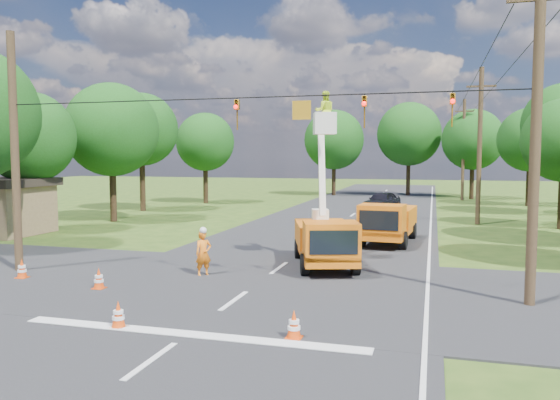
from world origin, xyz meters
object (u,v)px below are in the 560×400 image
(bucket_truck, at_px, (325,230))
(traffic_cone_3, at_px, (349,237))
(tree_far_c, at_px, (473,140))
(distant_car, at_px, (382,201))
(tree_left_c, at_px, (29,138))
(traffic_cone_2, at_px, (328,253))
(tree_left_d, at_px, (112,130))
(pole_right_far, at_px, (463,149))
(traffic_cone_0, at_px, (118,315))
(tree_left_e, at_px, (141,130))
(traffic_cone_4, at_px, (99,279))
(second_truck, at_px, (388,222))
(traffic_cone_5, at_px, (22,269))
(pole_left, at_px, (15,153))
(tree_left_f, at_px, (205,142))
(traffic_cone_1, at_px, (294,325))
(tree_right_e, at_px, (530,140))
(ground_worker, at_px, (203,254))
(tree_far_a, at_px, (334,140))
(pole_right_mid, at_px, (480,145))
(tree_far_b, at_px, (409,134))
(pole_right_near, at_px, (536,131))
(traffic_cone_6, at_px, (395,228))

(bucket_truck, bearing_deg, traffic_cone_3, 71.68)
(bucket_truck, bearing_deg, tree_far_c, 60.59)
(distant_car, height_order, tree_left_c, tree_left_c)
(traffic_cone_2, relative_size, tree_left_d, 0.08)
(traffic_cone_2, bearing_deg, pole_right_far, 78.74)
(traffic_cone_0, height_order, tree_left_e, tree_left_e)
(traffic_cone_2, relative_size, traffic_cone_3, 1.00)
(traffic_cone_4, height_order, tree_left_c, tree_left_c)
(second_truck, distance_m, traffic_cone_5, 16.65)
(pole_left, bearing_deg, traffic_cone_4, -20.29)
(traffic_cone_0, height_order, traffic_cone_4, same)
(second_truck, bearing_deg, traffic_cone_3, -159.23)
(second_truck, height_order, tree_left_f, tree_left_f)
(traffic_cone_1, bearing_deg, traffic_cone_4, 157.79)
(distant_car, distance_m, tree_right_e, 15.02)
(pole_right_far, bearing_deg, tree_right_e, -43.33)
(bucket_truck, bearing_deg, traffic_cone_5, -171.28)
(ground_worker, relative_size, traffic_cone_5, 2.34)
(traffic_cone_3, relative_size, tree_right_e, 0.08)
(tree_left_d, distance_m, tree_right_e, 35.06)
(ground_worker, xyz_separation_m, tree_far_c, (11.84, 40.90, 5.23))
(traffic_cone_0, bearing_deg, tree_left_f, 110.09)
(traffic_cone_0, distance_m, tree_far_a, 48.62)
(traffic_cone_4, bearing_deg, pole_left, 159.71)
(pole_left, relative_size, tree_left_f, 1.07)
(traffic_cone_5, bearing_deg, tree_left_e, 109.95)
(traffic_cone_4, relative_size, tree_left_e, 0.08)
(traffic_cone_1, bearing_deg, traffic_cone_5, 161.61)
(pole_left, distance_m, tree_left_e, 23.26)
(tree_far_c, bearing_deg, pole_right_far, -116.57)
(traffic_cone_4, bearing_deg, bucket_truck, 41.06)
(second_truck, xyz_separation_m, traffic_cone_3, (-1.86, -0.53, -0.74))
(traffic_cone_0, xyz_separation_m, traffic_cone_3, (3.63, 15.09, 0.00))
(second_truck, height_order, traffic_cone_4, second_truck)
(traffic_cone_1, distance_m, traffic_cone_5, 11.57)
(pole_right_mid, height_order, tree_far_c, pole_right_mid)
(traffic_cone_4, xyz_separation_m, tree_far_b, (7.83, 46.73, 6.45))
(traffic_cone_4, relative_size, pole_right_mid, 0.07)
(pole_right_near, xyz_separation_m, tree_left_d, (-23.50, 15.00, 1.02))
(traffic_cone_1, height_order, pole_right_far, pole_right_far)
(traffic_cone_6, height_order, tree_left_c, tree_left_c)
(traffic_cone_1, distance_m, tree_left_d, 27.05)
(traffic_cone_3, bearing_deg, tree_far_a, 101.44)
(tree_far_c, bearing_deg, traffic_cone_5, -112.58)
(traffic_cone_6, bearing_deg, second_truck, -91.92)
(tree_right_e, bearing_deg, traffic_cone_5, -121.61)
(tree_left_d, height_order, tree_right_e, tree_left_d)
(tree_far_b, bearing_deg, ground_worker, -96.94)
(distant_car, height_order, tree_left_d, tree_left_d)
(traffic_cone_6, xyz_separation_m, tree_far_a, (-8.67, 29.17, 5.83))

